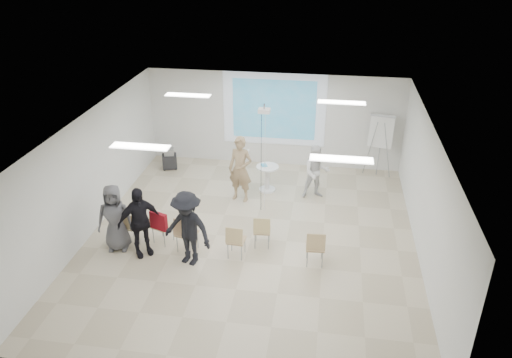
# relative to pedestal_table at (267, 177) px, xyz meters

# --- Properties ---
(floor) EXTENTS (8.00, 9.00, 0.10)m
(floor) POSITION_rel_pedestal_table_xyz_m (-0.06, -2.58, -0.50)
(floor) COLOR beige
(floor) RESTS_ON ground
(ceiling) EXTENTS (8.00, 9.00, 0.10)m
(ceiling) POSITION_rel_pedestal_table_xyz_m (-0.06, -2.58, 2.60)
(ceiling) COLOR white
(ceiling) RESTS_ON wall_back
(wall_back) EXTENTS (8.00, 0.10, 3.00)m
(wall_back) POSITION_rel_pedestal_table_xyz_m (-0.06, 1.97, 1.05)
(wall_back) COLOR silver
(wall_back) RESTS_ON floor
(wall_left) EXTENTS (0.10, 9.00, 3.00)m
(wall_left) POSITION_rel_pedestal_table_xyz_m (-4.11, -2.58, 1.05)
(wall_left) COLOR silver
(wall_left) RESTS_ON floor
(wall_right) EXTENTS (0.10, 9.00, 3.00)m
(wall_right) POSITION_rel_pedestal_table_xyz_m (3.99, -2.58, 1.05)
(wall_right) COLOR silver
(wall_right) RESTS_ON floor
(projection_halo) EXTENTS (3.20, 0.01, 2.30)m
(projection_halo) POSITION_rel_pedestal_table_xyz_m (-0.06, 1.91, 1.40)
(projection_halo) COLOR silver
(projection_halo) RESTS_ON wall_back
(projection_image) EXTENTS (2.60, 0.01, 1.90)m
(projection_image) POSITION_rel_pedestal_table_xyz_m (-0.06, 1.89, 1.40)
(projection_image) COLOR teal
(projection_image) RESTS_ON wall_back
(pedestal_table) EXTENTS (0.85, 0.85, 0.80)m
(pedestal_table) POSITION_rel_pedestal_table_xyz_m (0.00, 0.00, 0.00)
(pedestal_table) COLOR white
(pedestal_table) RESTS_ON floor
(player_left) EXTENTS (0.88, 0.70, 2.14)m
(player_left) POSITION_rel_pedestal_table_xyz_m (-0.67, -0.64, 0.62)
(player_left) COLOR tan
(player_left) RESTS_ON floor
(player_right) EXTENTS (0.97, 0.85, 1.73)m
(player_right) POSITION_rel_pedestal_table_xyz_m (1.41, -0.17, 0.42)
(player_right) COLOR white
(player_right) RESTS_ON floor
(controller_left) EXTENTS (0.07, 0.13, 0.04)m
(controller_left) POSITION_rel_pedestal_table_xyz_m (-0.49, -0.39, 0.96)
(controller_left) COLOR white
(controller_left) RESTS_ON player_left
(controller_right) EXTENTS (0.06, 0.11, 0.04)m
(controller_right) POSITION_rel_pedestal_table_xyz_m (1.23, 0.08, 0.72)
(controller_right) COLOR white
(controller_right) RESTS_ON player_right
(chair_far_left) EXTENTS (0.41, 0.44, 0.81)m
(chair_far_left) POSITION_rel_pedestal_table_xyz_m (-2.83, -3.19, 0.03)
(chair_far_left) COLOR tan
(chair_far_left) RESTS_ON floor
(chair_left_mid) EXTENTS (0.56, 0.58, 0.91)m
(chair_left_mid) POSITION_rel_pedestal_table_xyz_m (-2.18, -3.13, 0.09)
(chair_left_mid) COLOR tan
(chair_left_mid) RESTS_ON floor
(chair_left_inner) EXTENTS (0.54, 0.57, 0.93)m
(chair_left_inner) POSITION_rel_pedestal_table_xyz_m (-1.49, -3.39, 0.10)
(chair_left_inner) COLOR tan
(chair_left_inner) RESTS_ON floor
(chair_center) EXTENTS (0.43, 0.46, 0.86)m
(chair_center) POSITION_rel_pedestal_table_xyz_m (-0.28, -3.43, 0.06)
(chair_center) COLOR tan
(chair_center) RESTS_ON floor
(chair_right_inner) EXTENTS (0.43, 0.46, 0.85)m
(chair_right_inner) POSITION_rel_pedestal_table_xyz_m (0.26, -2.92, 0.06)
(chair_right_inner) COLOR tan
(chair_right_inner) RESTS_ON floor
(chair_right_far) EXTENTS (0.45, 0.48, 0.90)m
(chair_right_far) POSITION_rel_pedestal_table_xyz_m (1.55, -3.45, 0.09)
(chair_right_far) COLOR tan
(chair_right_far) RESTS_ON floor
(red_jacket) EXTENTS (0.47, 0.26, 0.44)m
(red_jacket) POSITION_rel_pedestal_table_xyz_m (-2.15, -3.28, 0.27)
(red_jacket) COLOR maroon
(red_jacket) RESTS_ON chair_left_mid
(laptop) EXTENTS (0.40, 0.33, 0.03)m
(laptop) POSITION_rel_pedestal_table_xyz_m (-1.47, -3.29, 0.05)
(laptop) COLOR black
(laptop) RESTS_ON chair_left_inner
(audience_left) EXTENTS (1.34, 1.27, 1.99)m
(audience_left) POSITION_rel_pedestal_table_xyz_m (-2.48, -3.61, 0.55)
(audience_left) COLOR black
(audience_left) RESTS_ON floor
(audience_mid) EXTENTS (1.49, 1.11, 2.06)m
(audience_mid) POSITION_rel_pedestal_table_xyz_m (-1.30, -3.78, 0.58)
(audience_mid) COLOR black
(audience_mid) RESTS_ON floor
(audience_outer) EXTENTS (1.01, 0.77, 1.87)m
(audience_outer) POSITION_rel_pedestal_table_xyz_m (-3.14, -3.47, 0.49)
(audience_outer) COLOR #5C5C61
(audience_outer) RESTS_ON floor
(flipchart_easel) EXTENTS (0.83, 0.65, 1.97)m
(flipchart_easel) POSITION_rel_pedestal_table_xyz_m (3.23, 1.51, 1.00)
(flipchart_easel) COLOR gray
(flipchart_easel) RESTS_ON floor
(av_cart) EXTENTS (0.53, 0.48, 0.67)m
(av_cart) POSITION_rel_pedestal_table_xyz_m (-3.28, 1.02, -0.14)
(av_cart) COLOR black
(av_cart) RESTS_ON floor
(ceiling_projector) EXTENTS (0.30, 0.25, 3.00)m
(ceiling_projector) POSITION_rel_pedestal_table_xyz_m (0.04, -1.09, 2.24)
(ceiling_projector) COLOR white
(ceiling_projector) RESTS_ON ceiling
(fluor_panel_nw) EXTENTS (1.20, 0.30, 0.02)m
(fluor_panel_nw) POSITION_rel_pedestal_table_xyz_m (-2.06, -0.58, 2.52)
(fluor_panel_nw) COLOR white
(fluor_panel_nw) RESTS_ON ceiling
(fluor_panel_ne) EXTENTS (1.20, 0.30, 0.02)m
(fluor_panel_ne) POSITION_rel_pedestal_table_xyz_m (1.94, -0.58, 2.52)
(fluor_panel_ne) COLOR white
(fluor_panel_ne) RESTS_ON ceiling
(fluor_panel_sw) EXTENTS (1.20, 0.30, 0.02)m
(fluor_panel_sw) POSITION_rel_pedestal_table_xyz_m (-2.06, -4.08, 2.52)
(fluor_panel_sw) COLOR white
(fluor_panel_sw) RESTS_ON ceiling
(fluor_panel_se) EXTENTS (1.20, 0.30, 0.02)m
(fluor_panel_se) POSITION_rel_pedestal_table_xyz_m (1.94, -4.08, 2.52)
(fluor_panel_se) COLOR white
(fluor_panel_se) RESTS_ON ceiling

